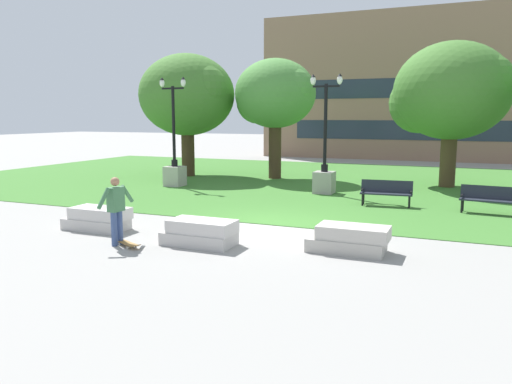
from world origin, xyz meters
TOP-DOWN VIEW (x-y plane):
  - ground_plane at (0.00, 0.00)m, footprint 140.00×140.00m
  - grass_lawn at (0.00, 10.00)m, footprint 40.00×20.00m
  - concrete_block_center at (-4.32, -2.40)m, footprint 1.89×0.90m
  - concrete_block_left at (-0.80, -2.79)m, footprint 1.83×0.90m
  - concrete_block_right at (2.77, -2.00)m, footprint 1.89×0.90m
  - person_skateboarder at (-2.71, -3.60)m, footprint 0.27×1.28m
  - skateboard at (-2.40, -3.62)m, footprint 1.01×0.61m
  - park_bench_near_left at (2.67, 4.57)m, footprint 1.84×0.67m
  - park_bench_near_right at (6.01, 4.37)m, footprint 1.84×0.70m
  - lamp_post_right at (-7.05, 6.08)m, footprint 1.32×0.80m
  - lamp_post_center at (-0.14, 6.57)m, footprint 1.32×0.80m
  - tree_far_left at (-3.87, 10.55)m, footprint 4.28×4.08m
  - tree_near_right at (4.43, 10.64)m, footprint 5.32×5.07m
  - tree_far_right at (-8.57, 9.79)m, footprint 5.26×5.01m
  - building_facade_distant at (1.45, 24.50)m, footprint 22.58×1.03m

SIDE VIEW (x-z plane):
  - ground_plane at x=0.00m, z-range 0.00..0.00m
  - grass_lawn at x=0.00m, z-range 0.00..0.02m
  - skateboard at x=-2.40m, z-range 0.02..0.15m
  - concrete_block_center at x=-4.32m, z-range -0.01..0.63m
  - concrete_block_left at x=-0.80m, z-range -0.01..0.63m
  - concrete_block_right at x=2.77m, z-range -0.01..0.63m
  - park_bench_near_left at x=2.67m, z-range 0.09..0.99m
  - park_bench_near_right at x=6.01m, z-range 0.09..0.99m
  - person_skateboarder at x=-2.71m, z-range 0.11..1.82m
  - lamp_post_center at x=-0.14m, z-range -1.42..3.44m
  - lamp_post_right at x=-7.05m, z-range -1.43..3.47m
  - tree_near_right at x=4.43m, z-range 1.01..7.45m
  - tree_far_right at x=-8.57m, z-range 1.02..7.44m
  - tree_far_left at x=-3.87m, z-range 1.22..7.27m
  - building_facade_distant at x=1.45m, z-range -0.01..10.73m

